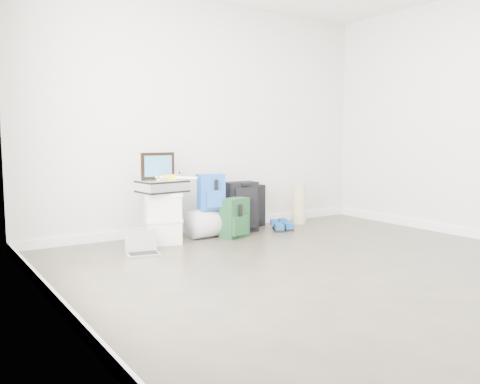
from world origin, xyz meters
TOP-DOWN VIEW (x-y plane):
  - ground at (0.00, 0.00)m, footprint 5.00×5.00m
  - room_envelope at (0.00, 0.02)m, footprint 4.52×5.02m
  - boxes_stack at (-0.79, 2.05)m, footprint 0.45×0.40m
  - briefcase at (-0.79, 2.05)m, footprint 0.50×0.39m
  - painting at (-0.79, 2.15)m, footprint 0.38×0.04m
  - drone at (-0.71, 2.03)m, footprint 0.46×0.46m
  - duffel_bag at (-0.19, 2.08)m, footprint 0.53×0.34m
  - blue_backpack at (-0.19, 2.05)m, footprint 0.31×0.25m
  - large_suitcase at (0.26, 2.14)m, footprint 0.40×0.27m
  - green_backpack at (0.03, 1.91)m, footprint 0.36×0.30m
  - carry_on at (0.57, 2.35)m, footprint 0.37×0.30m
  - shoes at (0.75, 1.96)m, footprint 0.33×0.30m
  - rolled_rug at (1.21, 2.21)m, footprint 0.18×0.18m
  - laptop at (-1.16, 1.72)m, footprint 0.35×0.28m

SIDE VIEW (x-z plane):
  - ground at x=0.00m, z-range 0.00..0.00m
  - shoes at x=0.75m, z-range 0.00..0.09m
  - laptop at x=-1.16m, z-range -0.06..0.16m
  - duffel_bag at x=-0.19m, z-range 0.00..0.32m
  - green_backpack at x=0.03m, z-range -0.01..0.43m
  - carry_on at x=0.57m, z-range 0.00..0.52m
  - rolled_rug at x=1.21m, z-range 0.00..0.54m
  - boxes_stack at x=-0.79m, z-range 0.00..0.54m
  - large_suitcase at x=0.26m, z-range 0.00..0.60m
  - blue_backpack at x=-0.19m, z-range 0.31..0.71m
  - briefcase at x=-0.79m, z-range 0.54..0.68m
  - drone at x=-0.71m, z-range 0.68..0.73m
  - painting at x=-0.79m, z-range 0.68..0.96m
  - room_envelope at x=0.00m, z-range 0.37..3.08m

